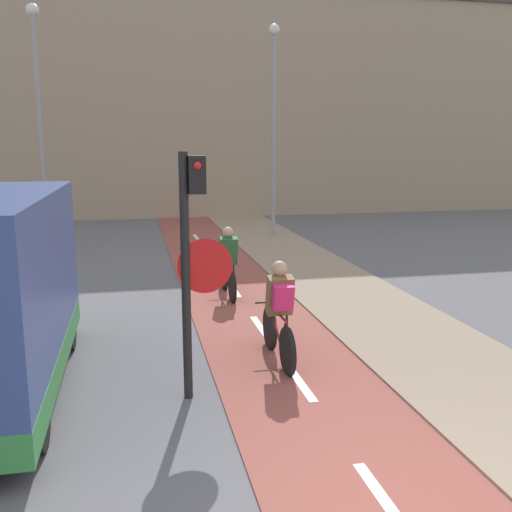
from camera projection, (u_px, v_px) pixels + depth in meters
The scene contains 6 objects.
building_row_background at pixel (175, 103), 26.18m from camera, with size 60.00×5.20×9.99m.
traffic_light_pole at pixel (192, 249), 6.78m from camera, with size 0.67×0.25×3.03m.
street_lamp_far at pixel (39, 104), 16.73m from camera, with size 0.36×0.36×7.07m.
street_lamp_sidewalk at pixel (274, 110), 18.79m from camera, with size 0.36×0.36×6.93m.
cyclist_near at pixel (279, 315), 8.14m from camera, with size 0.46×1.69×1.50m.
cyclist_far at pixel (228, 265), 11.75m from camera, with size 0.46×1.67×1.46m.
Camera 1 is at (-2.06, -3.72, 3.09)m, focal length 40.00 mm.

